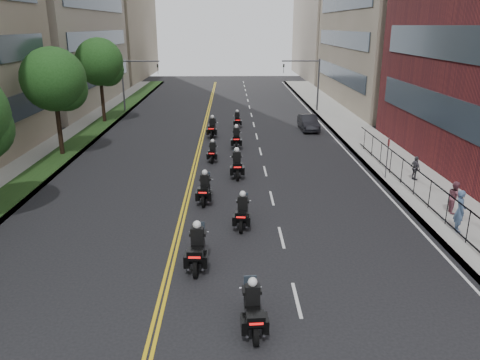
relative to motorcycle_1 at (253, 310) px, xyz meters
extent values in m
cube|color=gray|center=(10.40, 21.59, -0.61)|extent=(4.00, 90.00, 0.15)
cube|color=gray|center=(-13.60, 21.59, -0.61)|extent=(4.00, 90.00, 0.15)
cube|color=#153312|center=(-12.80, 21.59, -0.51)|extent=(2.00, 90.00, 0.04)
cube|color=#333F4C|center=(12.35, 13.59, 2.82)|extent=(0.12, 25.80, 1.80)
cube|color=#333F4C|center=(12.35, 13.59, 6.82)|extent=(0.12, 25.80, 1.80)
cube|color=#333F4C|center=(12.35, 44.59, 2.82)|extent=(0.12, 24.08, 1.80)
cube|color=#333F4C|center=(12.35, 44.59, 6.82)|extent=(0.12, 24.08, 1.80)
cube|color=#333F4C|center=(12.35, 44.59, 10.82)|extent=(0.12, 24.08, 1.80)
cube|color=gray|center=(19.90, 74.59, 12.32)|extent=(15.00, 28.00, 26.00)
cube|color=#333F4C|center=(-15.55, 44.59, 2.82)|extent=(0.12, 24.08, 1.80)
cube|color=#333F4C|center=(-15.55, 44.59, 6.82)|extent=(0.12, 24.08, 1.80)
cube|color=#333F4C|center=(-15.55, 44.59, 10.82)|extent=(0.12, 24.08, 1.80)
cube|color=gray|center=(-23.60, 74.59, 12.32)|extent=(16.00, 28.00, 26.00)
cube|color=black|center=(9.40, 8.59, 0.92)|extent=(0.05, 28.00, 0.05)
cube|color=black|center=(9.40, 8.59, -0.38)|extent=(0.05, 28.00, 0.05)
cylinder|color=black|center=(-12.80, 20.59, 1.87)|extent=(0.32, 0.32, 5.11)
sphere|color=#1C4717|center=(-12.80, 20.59, 4.79)|extent=(4.40, 4.40, 4.40)
sphere|color=#1C4717|center=(-12.20, 20.99, 4.06)|extent=(3.08, 3.08, 3.08)
cylinder|color=black|center=(-12.80, 32.59, 2.01)|extent=(0.32, 0.32, 5.39)
sphere|color=#1C4717|center=(-12.80, 32.59, 5.09)|extent=(4.40, 4.40, 4.40)
sphere|color=#1C4717|center=(-12.20, 32.99, 4.32)|extent=(3.08, 3.08, 3.08)
cylinder|color=#3F3F44|center=(8.90, 38.59, 2.12)|extent=(0.18, 0.18, 5.60)
cylinder|color=#3F3F44|center=(6.90, 38.59, 4.72)|extent=(4.00, 0.14, 0.14)
imported|color=black|center=(5.10, 38.59, 3.92)|extent=(0.16, 0.20, 1.00)
cylinder|color=#3F3F44|center=(-12.10, 38.59, 2.12)|extent=(0.18, 0.18, 5.60)
cylinder|color=#3F3F44|center=(-10.10, 38.59, 4.72)|extent=(4.00, 0.14, 0.14)
imported|color=black|center=(-8.30, 38.59, 3.92)|extent=(0.16, 0.20, 1.00)
cylinder|color=black|center=(0.04, -0.74, -0.33)|extent=(0.18, 0.70, 0.70)
cylinder|color=black|center=(-0.05, 0.90, -0.33)|extent=(0.18, 0.70, 0.70)
cube|color=black|center=(0.00, 0.08, -0.05)|extent=(0.51, 1.41, 0.41)
cube|color=silver|center=(-0.01, 0.14, -0.28)|extent=(0.42, 0.59, 0.31)
cube|color=black|center=(0.04, -0.74, 0.20)|extent=(0.56, 0.46, 0.33)
cube|color=red|center=(0.05, -0.95, 0.18)|extent=(0.41, 0.05, 0.07)
cube|color=black|center=(-0.01, 0.14, 0.47)|extent=(0.47, 0.31, 0.64)
sphere|color=white|center=(-0.01, 0.15, 0.90)|extent=(0.30, 0.30, 0.30)
cylinder|color=black|center=(-1.99, 3.22, -0.30)|extent=(0.18, 0.76, 0.76)
cylinder|color=black|center=(-1.94, 5.01, -0.30)|extent=(0.18, 0.76, 0.76)
cube|color=black|center=(-1.96, 4.11, 0.01)|extent=(0.51, 1.52, 0.45)
cube|color=silver|center=(-1.96, 4.17, -0.25)|extent=(0.44, 0.63, 0.33)
cube|color=black|center=(-1.99, 3.22, 0.28)|extent=(0.59, 0.49, 0.36)
cube|color=red|center=(-2.00, 2.99, 0.25)|extent=(0.45, 0.05, 0.08)
cube|color=black|center=(-1.96, 4.17, 0.57)|extent=(0.50, 0.33, 0.69)
sphere|color=white|center=(-1.96, 4.18, 1.03)|extent=(0.32, 0.32, 0.32)
cylinder|color=black|center=(-0.19, 7.12, -0.34)|extent=(0.21, 0.71, 0.70)
cylinder|color=black|center=(-0.02, 8.74, -0.34)|extent=(0.21, 0.71, 0.70)
cube|color=black|center=(-0.11, 7.93, -0.05)|extent=(0.57, 1.42, 0.41)
cube|color=silver|center=(-0.10, 7.98, -0.28)|extent=(0.44, 0.60, 0.31)
cube|color=black|center=(-0.19, 7.12, 0.20)|extent=(0.57, 0.48, 0.33)
cube|color=red|center=(-0.21, 6.90, 0.18)|extent=(0.41, 0.07, 0.07)
cube|color=black|center=(-0.10, 7.98, 0.46)|extent=(0.48, 0.33, 0.63)
sphere|color=white|center=(-0.10, 7.99, 0.89)|extent=(0.30, 0.30, 0.30)
cylinder|color=black|center=(-2.07, 10.32, -0.33)|extent=(0.19, 0.72, 0.71)
cylinder|color=black|center=(-1.98, 11.99, -0.33)|extent=(0.19, 0.72, 0.71)
cube|color=black|center=(-2.02, 11.15, -0.03)|extent=(0.52, 1.44, 0.42)
cube|color=silver|center=(-2.02, 11.21, -0.27)|extent=(0.43, 0.60, 0.32)
cube|color=black|center=(-2.07, 10.32, 0.22)|extent=(0.57, 0.47, 0.34)
cube|color=red|center=(-2.09, 10.09, 0.20)|extent=(0.42, 0.06, 0.07)
cube|color=black|center=(-2.02, 11.21, 0.49)|extent=(0.48, 0.32, 0.65)
sphere|color=white|center=(-2.02, 11.22, 0.94)|extent=(0.30, 0.30, 0.30)
cylinder|color=black|center=(-0.24, 14.65, -0.31)|extent=(0.17, 0.75, 0.75)
cylinder|color=black|center=(-0.28, 16.42, -0.31)|extent=(0.17, 0.75, 0.75)
cube|color=black|center=(-0.26, 15.54, 0.00)|extent=(0.50, 1.50, 0.44)
cube|color=silver|center=(-0.26, 15.59, -0.25)|extent=(0.43, 0.62, 0.33)
cube|color=black|center=(-0.24, 14.65, 0.27)|extent=(0.58, 0.48, 0.35)
cube|color=red|center=(-0.24, 14.42, 0.24)|extent=(0.44, 0.04, 0.08)
cube|color=black|center=(-0.26, 15.59, 0.55)|extent=(0.49, 0.32, 0.68)
sphere|color=white|center=(-0.26, 15.60, 1.02)|extent=(0.32, 0.32, 0.32)
cylinder|color=black|center=(-1.93, 18.40, -0.37)|extent=(0.16, 0.62, 0.62)
cylinder|color=black|center=(-1.85, 19.86, -0.37)|extent=(0.16, 0.62, 0.62)
cube|color=black|center=(-1.89, 19.13, -0.12)|extent=(0.44, 1.25, 0.36)
cube|color=silver|center=(-1.89, 19.17, -0.33)|extent=(0.37, 0.52, 0.27)
cube|color=black|center=(-1.93, 18.40, 0.10)|extent=(0.49, 0.40, 0.29)
cube|color=red|center=(-1.93, 18.21, 0.08)|extent=(0.36, 0.04, 0.06)
cube|color=black|center=(-1.89, 19.17, 0.34)|extent=(0.41, 0.27, 0.56)
sphere|color=white|center=(-1.89, 19.18, 0.72)|extent=(0.26, 0.26, 0.26)
cylinder|color=black|center=(-0.19, 21.95, -0.32)|extent=(0.16, 0.73, 0.73)
cylinder|color=black|center=(-0.16, 23.67, -0.32)|extent=(0.16, 0.73, 0.73)
cube|color=black|center=(-0.18, 22.81, -0.02)|extent=(0.48, 1.46, 0.43)
cube|color=silver|center=(-0.18, 22.86, -0.26)|extent=(0.42, 0.60, 0.32)
cube|color=black|center=(-0.19, 21.95, 0.24)|extent=(0.57, 0.46, 0.34)
cube|color=red|center=(-0.20, 21.73, 0.22)|extent=(0.43, 0.04, 0.08)
cube|color=black|center=(-0.18, 22.86, 0.52)|extent=(0.48, 0.31, 0.67)
sphere|color=white|center=(-0.18, 22.88, 0.97)|extent=(0.31, 0.31, 0.31)
cylinder|color=black|center=(-2.21, 25.68, -0.31)|extent=(0.20, 0.75, 0.75)
cylinder|color=black|center=(-2.10, 27.43, -0.31)|extent=(0.20, 0.75, 0.75)
cube|color=black|center=(-2.16, 26.56, 0.00)|extent=(0.55, 1.51, 0.44)
cube|color=silver|center=(-2.15, 26.61, -0.25)|extent=(0.45, 0.63, 0.33)
cube|color=black|center=(-2.21, 25.68, 0.26)|extent=(0.60, 0.50, 0.35)
cube|color=red|center=(-2.22, 25.45, 0.24)|extent=(0.44, 0.06, 0.08)
cube|color=black|center=(-2.15, 26.61, 0.55)|extent=(0.50, 0.34, 0.68)
sphere|color=white|center=(-2.15, 26.62, 1.01)|extent=(0.32, 0.32, 0.32)
cylinder|color=black|center=(0.03, 29.91, -0.36)|extent=(0.15, 0.64, 0.64)
cylinder|color=black|center=(-0.02, 31.41, -0.36)|extent=(0.15, 0.64, 0.64)
cube|color=black|center=(0.00, 30.66, -0.10)|extent=(0.43, 1.28, 0.38)
cube|color=silver|center=(0.00, 30.71, -0.32)|extent=(0.37, 0.53, 0.28)
cube|color=black|center=(0.03, 29.91, 0.13)|extent=(0.50, 0.41, 0.30)
cube|color=red|center=(0.03, 29.71, 0.11)|extent=(0.38, 0.04, 0.07)
cube|color=black|center=(0.00, 30.71, 0.37)|extent=(0.42, 0.28, 0.58)
sphere|color=white|center=(0.00, 30.72, 0.77)|extent=(0.27, 0.27, 0.27)
imported|color=black|center=(6.40, 29.07, -0.01)|extent=(1.53, 4.14, 1.35)
imported|color=#465D80|center=(9.60, 6.82, 0.44)|extent=(0.60, 0.79, 1.94)
imported|color=#804654|center=(10.40, 9.01, 0.27)|extent=(0.71, 0.86, 1.60)
imported|color=#434149|center=(10.41, 14.15, 0.20)|extent=(0.54, 0.91, 1.46)
camera|label=1|loc=(-0.66, -12.35, 8.31)|focal=35.00mm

